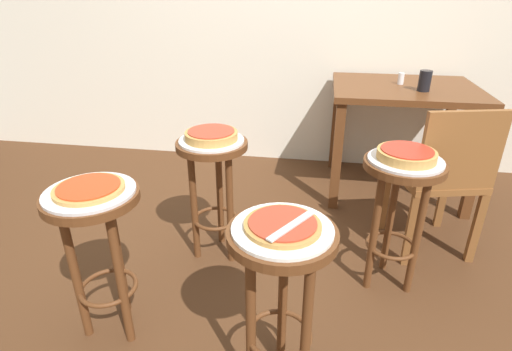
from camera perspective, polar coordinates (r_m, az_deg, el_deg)
The scene contains 18 objects.
ground_plane at distance 2.15m, azimuth 2.33°, elevation -14.30°, with size 6.00×6.00×0.00m, color #4C2D19.
stool_foreground at distance 1.40m, azimuth 3.54°, elevation -13.97°, with size 0.36×0.36×0.66m.
serving_plate_foreground at distance 1.29m, azimuth 3.76°, elevation -7.58°, with size 0.33×0.33×0.01m, color white.
pizza_foreground at distance 1.28m, azimuth 3.78°, elevation -6.98°, with size 0.25×0.25×0.02m.
stool_middle at distance 1.71m, azimuth -21.46°, elevation -7.69°, with size 0.36×0.36×0.66m.
serving_plate_middle at distance 1.63m, azimuth -22.48°, elevation -2.19°, with size 0.34×0.34×0.01m, color silver.
pizza_middle at distance 1.62m, azimuth -22.57°, elevation -1.68°, with size 0.26×0.26×0.02m.
stool_leftside at distance 1.97m, azimuth 19.60°, elevation -2.90°, with size 0.36×0.36×0.66m.
serving_plate_leftside at distance 1.90m, azimuth 20.40°, elevation 2.03°, with size 0.33×0.33×0.01m, color silver.
pizza_leftside at distance 1.89m, azimuth 20.53°, elevation 2.83°, with size 0.25×0.25×0.05m.
stool_rear at distance 2.09m, azimuth -6.07°, elevation 0.19°, with size 0.36×0.36×0.66m.
serving_plate_rear at distance 2.02m, azimuth -6.31°, elevation 4.94°, with size 0.33×0.33×0.01m, color silver.
pizza_rear at distance 2.01m, azimuth -6.34°, elevation 5.70°, with size 0.26×0.26×0.05m.
dining_table at distance 2.94m, azimuth 20.07°, elevation 9.56°, with size 0.94×0.79×0.77m.
cup_near_edge at distance 2.79m, azimuth 22.77°, elevation 12.24°, with size 0.08×0.08×0.13m, color black.
condiment_shaker at distance 2.94m, azimuth 19.82°, elevation 12.77°, with size 0.04×0.04×0.08m, color white.
wooden_chair at distance 2.32m, azimuth 24.88°, elevation -0.04°, with size 0.48×0.48×0.85m.
pizza_server_knife at distance 1.25m, azimuth 5.08°, elevation -7.03°, with size 0.22×0.02×0.01m, color silver.
Camera 1 is at (0.19, -1.65, 1.37)m, focal length 28.27 mm.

